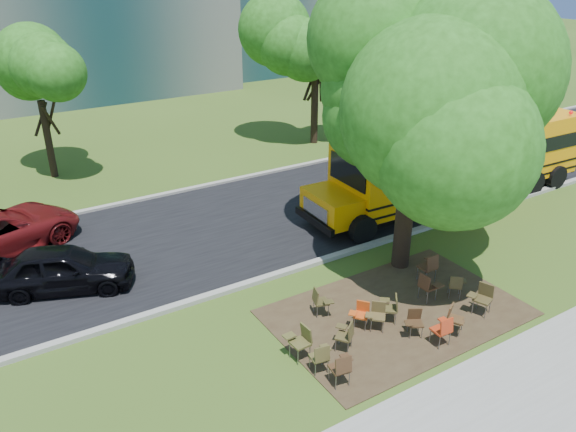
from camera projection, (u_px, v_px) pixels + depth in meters
ground at (358, 315)px, 15.78m from camera, size 160.00×160.00×0.00m
sidewalk at (504, 430)px, 11.91m from camera, size 60.00×4.00×0.04m
dirt_patch at (397, 312)px, 15.86m from camera, size 7.00×4.50×0.03m
asphalt_road at (243, 223)px, 21.17m from camera, size 80.00×8.00×0.04m
kerb_near at (300, 267)px, 18.06m from camera, size 80.00×0.25×0.14m
kerb_far at (199, 187)px, 24.31m from camera, size 80.00×0.25×0.14m
bg_tree_2 at (38, 84)px, 23.96m from camera, size 4.80×4.80×6.62m
bg_tree_3 at (316, 47)px, 28.28m from camera, size 5.60×5.60×7.84m
bg_tree_4 at (443, 50)px, 31.62m from camera, size 5.00×5.00×6.85m
main_tree at (416, 98)px, 16.01m from camera, size 7.20×7.20×9.09m
school_bus at (461, 158)px, 22.60m from camera, size 12.78×3.28×3.10m
chair_0 at (342, 366)px, 12.97m from camera, size 0.65×0.53×0.90m
chair_1 at (321, 355)px, 13.38m from camera, size 0.61×0.49×0.84m
chair_2 at (346, 334)px, 14.15m from camera, size 0.56×0.71×0.84m
chair_3 at (377, 313)px, 14.99m from camera, size 0.70×0.56×0.82m
chair_4 at (443, 328)px, 14.31m from camera, size 0.59×0.52×0.89m
chair_5 at (454, 317)px, 14.83m from camera, size 0.56×0.67×0.82m
chair_6 at (483, 296)px, 15.63m from camera, size 0.71×0.63×0.92m
chair_7 at (456, 284)px, 16.36m from camera, size 0.67×0.53×0.78m
chair_8 at (301, 339)px, 13.87m from camera, size 0.56×0.60×0.93m
chair_9 at (361, 312)px, 15.08m from camera, size 0.66×0.52×0.77m
chair_10 at (320, 300)px, 15.54m from camera, size 0.51×0.65×0.84m
chair_11 at (392, 306)px, 15.28m from camera, size 0.57×0.72×0.84m
chair_12 at (428, 285)px, 16.19m from camera, size 0.53×0.58×0.89m
chair_13 at (430, 265)px, 17.13m from camera, size 0.63×0.57×0.97m
chair_14 at (414, 320)px, 14.74m from camera, size 0.65×0.52×0.78m
black_car at (63, 268)px, 16.74m from camera, size 4.45×3.06×1.41m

